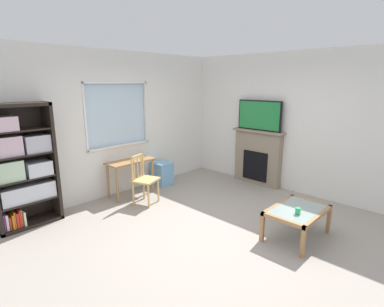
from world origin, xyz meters
The scene contains 11 objects.
ground centered at (0.00, 0.00, -0.01)m, with size 5.82×5.73×0.02m, color #9E9389.
wall_back_with_window centered at (0.00, 2.37, 1.36)m, with size 4.82×0.15×2.76m.
wall_right centered at (2.47, 0.00, 1.38)m, with size 0.12×4.93×2.76m, color silver.
bookshelf centered at (-1.85, 2.12, 0.94)m, with size 0.90×0.38×1.88m.
desk_under_window centered at (0.01, 2.02, 0.58)m, with size 0.92×0.41×0.70m.
wooden_chair centered at (-0.07, 1.50, 0.46)m, with size 0.53×0.52×0.90m.
plastic_drawer_unit centered at (0.84, 2.07, 0.25)m, with size 0.35×0.40×0.49m, color #72ADDB.
fireplace centered at (2.32, 0.60, 0.60)m, with size 0.26×1.16×1.19m.
tv centered at (2.30, 0.60, 1.50)m, with size 0.06×1.00×0.62m.
coffee_table centered at (0.68, -1.07, 0.37)m, with size 0.93×0.63×0.43m.
sippy_cup centered at (0.51, -1.15, 0.48)m, with size 0.07×0.07×0.09m, color #33B770.
Camera 1 is at (-3.17, -2.70, 2.17)m, focal length 27.83 mm.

